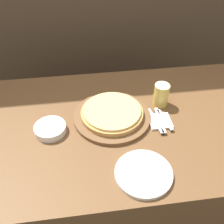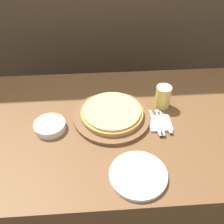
{
  "view_description": "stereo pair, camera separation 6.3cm",
  "coord_description": "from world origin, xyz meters",
  "px_view_note": "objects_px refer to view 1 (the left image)",
  "views": [
    {
      "loc": [
        -0.18,
        -0.93,
        1.63
      ],
      "look_at": [
        -0.05,
        0.04,
        0.76
      ],
      "focal_mm": 42.0,
      "sensor_mm": 36.0,
      "label": 1
    },
    {
      "loc": [
        -0.12,
        -0.94,
        1.63
      ],
      "look_at": [
        -0.05,
        0.04,
        0.76
      ],
      "focal_mm": 42.0,
      "sensor_mm": 36.0,
      "label": 2
    }
  ],
  "objects_px": {
    "beer_glass": "(161,94)",
    "fork": "(155,120)",
    "dinner_plate": "(144,173)",
    "spoon": "(165,120)",
    "pizza_on_board": "(112,114)",
    "dinner_knife": "(160,120)",
    "side_bowl": "(50,129)"
  },
  "relations": [
    {
      "from": "dinner_plate",
      "to": "side_bowl",
      "type": "distance_m",
      "value": 0.49
    },
    {
      "from": "pizza_on_board",
      "to": "beer_glass",
      "type": "relative_size",
      "value": 3.16
    },
    {
      "from": "dinner_plate",
      "to": "spoon",
      "type": "xyz_separation_m",
      "value": [
        0.18,
        0.3,
        0.01
      ]
    },
    {
      "from": "dinner_knife",
      "to": "fork",
      "type": "bearing_deg",
      "value": 180.0
    },
    {
      "from": "dinner_plate",
      "to": "dinner_knife",
      "type": "relative_size",
      "value": 1.3
    },
    {
      "from": "side_bowl",
      "to": "dinner_plate",
      "type": "bearing_deg",
      "value": -37.98
    },
    {
      "from": "dinner_plate",
      "to": "fork",
      "type": "xyz_separation_m",
      "value": [
        0.13,
        0.3,
        0.01
      ]
    },
    {
      "from": "beer_glass",
      "to": "spoon",
      "type": "height_order",
      "value": "beer_glass"
    },
    {
      "from": "dinner_plate",
      "to": "fork",
      "type": "height_order",
      "value": "dinner_plate"
    },
    {
      "from": "pizza_on_board",
      "to": "fork",
      "type": "xyz_separation_m",
      "value": [
        0.21,
        -0.06,
        -0.01
      ]
    },
    {
      "from": "beer_glass",
      "to": "dinner_knife",
      "type": "relative_size",
      "value": 0.67
    },
    {
      "from": "pizza_on_board",
      "to": "spoon",
      "type": "relative_size",
      "value": 2.49
    },
    {
      "from": "side_bowl",
      "to": "spoon",
      "type": "relative_size",
      "value": 0.97
    },
    {
      "from": "beer_glass",
      "to": "spoon",
      "type": "relative_size",
      "value": 0.79
    },
    {
      "from": "fork",
      "to": "dinner_knife",
      "type": "xyz_separation_m",
      "value": [
        0.02,
        0.0,
        0.0
      ]
    },
    {
      "from": "dinner_plate",
      "to": "dinner_knife",
      "type": "xyz_separation_m",
      "value": [
        0.15,
        0.3,
        0.01
      ]
    },
    {
      "from": "pizza_on_board",
      "to": "beer_glass",
      "type": "distance_m",
      "value": 0.29
    },
    {
      "from": "pizza_on_board",
      "to": "dinner_knife",
      "type": "height_order",
      "value": "pizza_on_board"
    },
    {
      "from": "dinner_plate",
      "to": "side_bowl",
      "type": "relative_size",
      "value": 1.57
    },
    {
      "from": "side_bowl",
      "to": "dinner_knife",
      "type": "distance_m",
      "value": 0.54
    },
    {
      "from": "spoon",
      "to": "pizza_on_board",
      "type": "bearing_deg",
      "value": 166.18
    },
    {
      "from": "pizza_on_board",
      "to": "side_bowl",
      "type": "relative_size",
      "value": 2.56
    },
    {
      "from": "pizza_on_board",
      "to": "dinner_plate",
      "type": "xyz_separation_m",
      "value": [
        0.08,
        -0.36,
        -0.02
      ]
    },
    {
      "from": "pizza_on_board",
      "to": "beer_glass",
      "type": "xyz_separation_m",
      "value": [
        0.27,
        0.08,
        0.04
      ]
    },
    {
      "from": "beer_glass",
      "to": "fork",
      "type": "distance_m",
      "value": 0.16
    },
    {
      "from": "dinner_plate",
      "to": "fork",
      "type": "distance_m",
      "value": 0.32
    },
    {
      "from": "dinner_knife",
      "to": "pizza_on_board",
      "type": "bearing_deg",
      "value": 164.77
    },
    {
      "from": "side_bowl",
      "to": "fork",
      "type": "relative_size",
      "value": 0.83
    },
    {
      "from": "pizza_on_board",
      "to": "dinner_plate",
      "type": "height_order",
      "value": "pizza_on_board"
    },
    {
      "from": "pizza_on_board",
      "to": "dinner_knife",
      "type": "bearing_deg",
      "value": -15.23
    },
    {
      "from": "fork",
      "to": "spoon",
      "type": "distance_m",
      "value": 0.05
    },
    {
      "from": "beer_glass",
      "to": "fork",
      "type": "height_order",
      "value": "beer_glass"
    }
  ]
}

